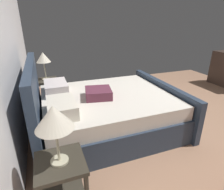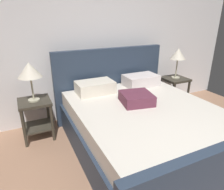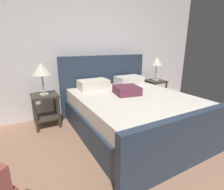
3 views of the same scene
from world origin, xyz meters
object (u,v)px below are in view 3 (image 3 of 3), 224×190
object	(u,v)px
bed	(132,110)
table_lamp_right	(157,62)
nightstand_left	(45,105)
table_lamp_left	(41,70)
nightstand_right	(155,88)

from	to	relation	value
bed	table_lamp_right	xyz separation A→B (m)	(1.30, 0.84, 0.70)
nightstand_left	table_lamp_left	distance (m)	0.63
nightstand_right	table_lamp_right	distance (m)	0.65
table_lamp_right	table_lamp_left	bearing A→B (deg)	-179.97
nightstand_left	table_lamp_left	xyz separation A→B (m)	(-0.00, 0.00, 0.63)
nightstand_right	bed	bearing A→B (deg)	-147.22
nightstand_right	nightstand_left	bearing A→B (deg)	-179.97
nightstand_left	bed	bearing A→B (deg)	-32.75
bed	nightstand_left	distance (m)	1.54
nightstand_right	table_lamp_left	xyz separation A→B (m)	(-2.59, -0.00, 0.63)
nightstand_right	nightstand_left	world-z (taller)	same
table_lamp_right	table_lamp_left	world-z (taller)	table_lamp_right
table_lamp_left	table_lamp_right	bearing A→B (deg)	0.03
nightstand_right	nightstand_left	xyz separation A→B (m)	(-2.59, -0.00, 0.00)
nightstand_left	table_lamp_right	bearing A→B (deg)	0.03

